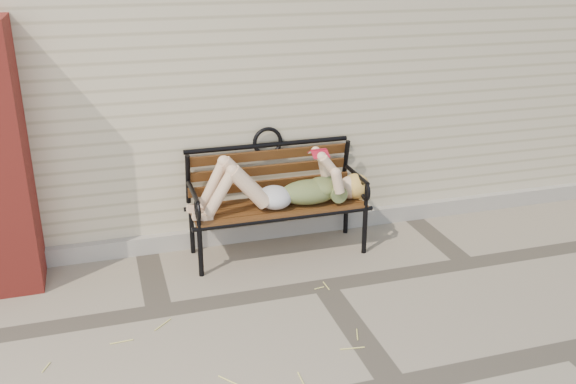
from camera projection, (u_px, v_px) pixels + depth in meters
name	position (u px, v px, depth m)	size (l,w,h in m)	color
ground	(324.00, 286.00, 4.92)	(80.00, 80.00, 0.00)	gray
house_wall	(234.00, 36.00, 7.05)	(8.00, 4.00, 3.00)	beige
foundation_strip	(287.00, 227.00, 5.76)	(8.00, 0.10, 0.15)	#9C978D
garden_bench	(275.00, 186.00, 5.33)	(1.57, 0.63, 1.02)	black
reading_woman	(280.00, 187.00, 5.21)	(1.49, 0.34, 0.47)	#093043
straw_scatter	(132.00, 369.00, 3.96)	(2.80, 1.60, 0.01)	#E4DA6F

